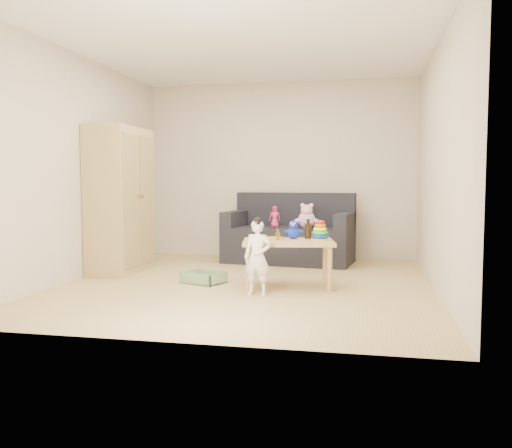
% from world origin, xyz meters
% --- Properties ---
extents(room, '(4.50, 4.50, 4.50)m').
position_xyz_m(room, '(0.00, 0.00, 1.30)').
color(room, tan).
rests_on(room, ground).
extents(wardrobe, '(0.50, 1.00, 1.80)m').
position_xyz_m(wardrobe, '(-1.74, 0.51, 0.90)').
color(wardrobe, tan).
rests_on(wardrobe, ground).
extents(sofa, '(1.85, 1.08, 0.49)m').
position_xyz_m(sofa, '(0.22, 1.71, 0.25)').
color(sofa, black).
rests_on(sofa, ground).
extents(play_table, '(1.05, 0.76, 0.51)m').
position_xyz_m(play_table, '(0.47, -0.07, 0.25)').
color(play_table, tan).
rests_on(play_table, ground).
extents(storage_bin, '(0.51, 0.45, 0.13)m').
position_xyz_m(storage_bin, '(-0.49, -0.04, 0.06)').
color(storage_bin, gray).
rests_on(storage_bin, ground).
extents(toddler, '(0.29, 0.20, 0.74)m').
position_xyz_m(toddler, '(0.23, -0.54, 0.37)').
color(toddler, white).
rests_on(toddler, ground).
extents(pink_bear, '(0.27, 0.23, 0.29)m').
position_xyz_m(pink_bear, '(0.48, 1.64, 0.64)').
color(pink_bear, '#F6B5DB').
rests_on(pink_bear, sofa).
extents(doll, '(0.16, 0.11, 0.30)m').
position_xyz_m(doll, '(0.03, 1.64, 0.64)').
color(doll, '#ED2C72').
rests_on(doll, sofa).
extents(ring_stacker, '(0.19, 0.19, 0.21)m').
position_xyz_m(ring_stacker, '(0.80, 0.00, 0.59)').
color(ring_stacker, yellow).
rests_on(ring_stacker, play_table).
extents(brown_bottle, '(0.07, 0.07, 0.22)m').
position_xyz_m(brown_bottle, '(0.66, 0.14, 0.60)').
color(brown_bottle, black).
rests_on(brown_bottle, play_table).
extents(blue_plush, '(0.21, 0.20, 0.21)m').
position_xyz_m(blue_plush, '(0.50, 0.10, 0.61)').
color(blue_plush, '#1531C4').
rests_on(blue_plush, play_table).
extents(wooden_figure, '(0.05, 0.05, 0.12)m').
position_xyz_m(wooden_figure, '(0.36, -0.08, 0.56)').
color(wooden_figure, brown).
rests_on(wooden_figure, play_table).
extents(yellow_book, '(0.20, 0.20, 0.01)m').
position_xyz_m(yellow_book, '(0.29, 0.06, 0.51)').
color(yellow_book, yellow).
rests_on(yellow_book, play_table).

